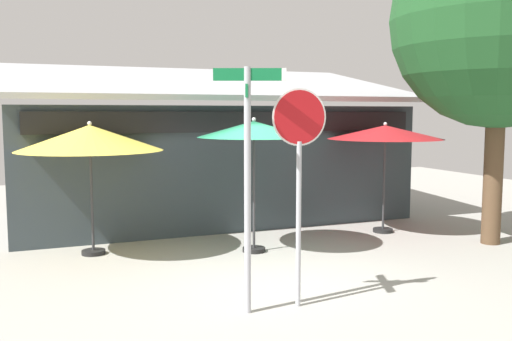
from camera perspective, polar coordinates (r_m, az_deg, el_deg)
The scene contains 7 objects.
ground_plane at distance 9.53m, azimuth 1.94°, elevation -10.65°, with size 28.00×28.00×0.10m, color #9E9B93.
cafe_building at distance 14.41m, azimuth -5.01°, elevation 1.32°, with size 9.84×5.16×3.96m.
street_sign_post at distance 7.28m, azimuth -0.84°, elevation 0.53°, with size 0.88×0.83×3.26m.
stop_sign at distance 7.55m, azimuth 4.43°, elevation 1.49°, with size 0.77×0.08×3.00m.
patio_umbrella_mustard_left at distance 10.79m, azimuth -16.61°, elevation 3.16°, with size 2.69×2.69×2.51m.
patio_umbrella_forest_green_center at distance 10.54m, azimuth -0.22°, elevation 4.09°, with size 2.16×2.16×2.58m.
patio_umbrella_crimson_right at distance 12.63m, azimuth 13.07°, elevation 3.75°, with size 2.54×2.54×2.46m.
Camera 1 is at (-3.69, -8.36, 2.68)m, focal length 39.13 mm.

